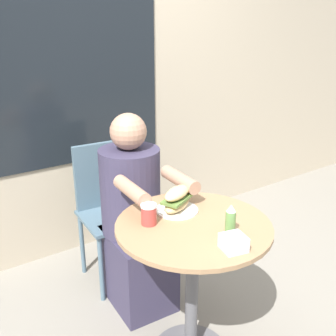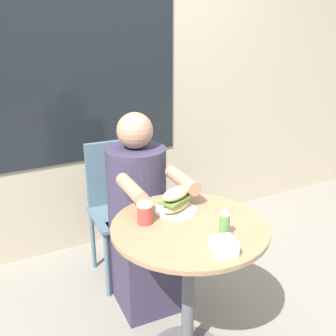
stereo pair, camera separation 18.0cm
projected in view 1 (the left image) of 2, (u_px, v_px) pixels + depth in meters
name	position (u px, v px, depth m)	size (l,w,h in m)	color
storefront_wall	(67.00, 50.00, 2.50)	(8.00, 0.09, 2.80)	#B7A88E
cafe_table	(193.00, 262.00, 1.79)	(0.69, 0.69, 0.74)	#997551
diner_chair	(108.00, 199.00, 2.47)	(0.40, 0.40, 0.87)	slate
seated_diner	(134.00, 226.00, 2.21)	(0.36, 0.61, 1.13)	#38334C
sandwich_on_plate	(177.00, 201.00, 1.82)	(0.20, 0.20, 0.11)	white
drink_cup	(149.00, 214.00, 1.70)	(0.07, 0.07, 0.09)	#B73D38
napkin_box	(233.00, 243.00, 1.51)	(0.11, 0.11, 0.06)	silver
condiment_bottle	(231.00, 220.00, 1.61)	(0.04, 0.04, 0.13)	#66934C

